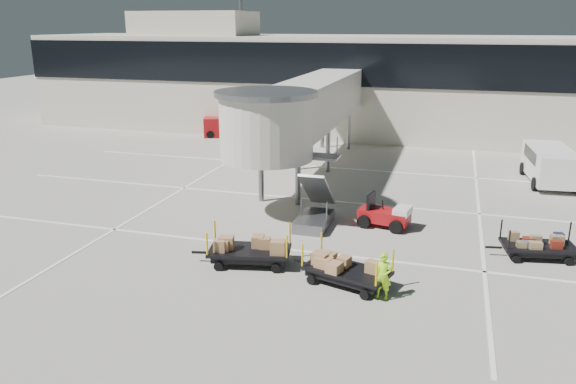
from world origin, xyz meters
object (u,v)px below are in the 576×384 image
baggage_tug (386,215)px  box_cart_far (249,250)px  box_cart_near (344,269)px  suitcase_cart (538,247)px  minivan (549,162)px  belt_loader (229,127)px  ground_worker (383,276)px

baggage_tug → box_cart_far: bearing=-117.2°
box_cart_near → suitcase_cart: bearing=49.6°
box_cart_far → minivan: 20.50m
baggage_tug → belt_loader: size_ratio=0.54×
suitcase_cart → ground_worker: size_ratio=2.16×
baggage_tug → ground_worker: (0.79, -7.06, 0.26)m
box_cart_far → belt_loader: (-10.62, 23.85, 0.21)m
box_cart_near → minivan: (8.90, 16.62, 0.68)m
box_cart_far → minivan: bearing=39.9°
baggage_tug → box_cart_near: 6.38m
box_cart_near → ground_worker: (1.48, -0.72, 0.26)m
belt_loader → suitcase_cart: bearing=-63.9°
baggage_tug → box_cart_far: size_ratio=0.63×
box_cart_far → minivan: (12.76, 16.03, 0.65)m
suitcase_cart → box_cart_far: size_ratio=0.89×
box_cart_near → box_cart_far: box_cart_far is taller
minivan → belt_loader: (-23.38, 7.82, -0.44)m
suitcase_cart → box_cart_far: bearing=-170.5°
baggage_tug → ground_worker: size_ratio=1.52×
baggage_tug → box_cart_near: baggage_tug is taller
suitcase_cart → box_cart_far: (-10.82, -3.86, 0.09)m
baggage_tug → minivan: size_ratio=0.44×
suitcase_cart → minivan: bearing=70.8°
suitcase_cart → box_cart_near: (-6.96, -4.45, 0.07)m
suitcase_cart → box_cart_near: bearing=-157.5°
belt_loader → ground_worker: bearing=-78.5°
box_cart_far → belt_loader: size_ratio=0.86×
box_cart_near → ground_worker: 1.67m
baggage_tug → ground_worker: bearing=-72.4°
box_cart_near → belt_loader: bearing=137.6°
baggage_tug → minivan: bearing=62.6°
suitcase_cart → box_cart_far: 11.48m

